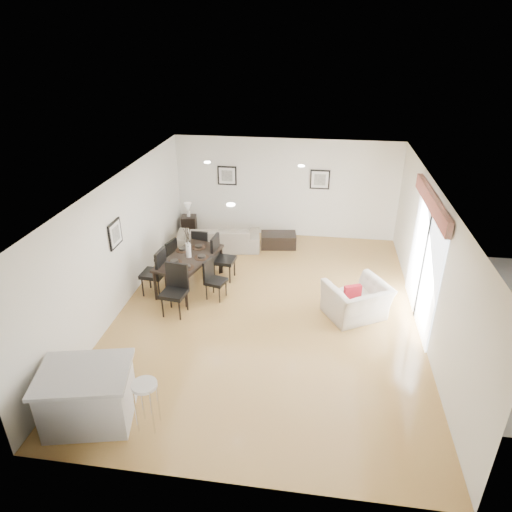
# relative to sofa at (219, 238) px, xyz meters

# --- Properties ---
(ground) EXTENTS (8.00, 8.00, 0.00)m
(ground) POSITION_rel_sofa_xyz_m (1.64, -2.83, -0.31)
(ground) COLOR #B38B49
(ground) RESTS_ON ground
(wall_back) EXTENTS (6.00, 0.04, 2.70)m
(wall_back) POSITION_rel_sofa_xyz_m (1.64, 1.17, 1.04)
(wall_back) COLOR silver
(wall_back) RESTS_ON ground
(wall_front) EXTENTS (6.00, 0.04, 2.70)m
(wall_front) POSITION_rel_sofa_xyz_m (1.64, -6.83, 1.04)
(wall_front) COLOR silver
(wall_front) RESTS_ON ground
(wall_left) EXTENTS (0.04, 8.00, 2.70)m
(wall_left) POSITION_rel_sofa_xyz_m (-1.36, -2.83, 1.04)
(wall_left) COLOR silver
(wall_left) RESTS_ON ground
(wall_right) EXTENTS (0.04, 8.00, 2.70)m
(wall_right) POSITION_rel_sofa_xyz_m (4.64, -2.83, 1.04)
(wall_right) COLOR silver
(wall_right) RESTS_ON ground
(ceiling) EXTENTS (6.00, 8.00, 0.02)m
(ceiling) POSITION_rel_sofa_xyz_m (1.64, -2.83, 2.39)
(ceiling) COLOR white
(ceiling) RESTS_ON wall_back
(sofa) EXTENTS (2.24, 1.16, 0.62)m
(sofa) POSITION_rel_sofa_xyz_m (0.00, 0.00, 0.00)
(sofa) COLOR gray
(sofa) RESTS_ON ground
(armchair) EXTENTS (1.49, 1.43, 0.74)m
(armchair) POSITION_rel_sofa_xyz_m (3.41, -2.73, 0.06)
(armchair) COLOR beige
(armchair) RESTS_ON ground
(dining_table) EXTENTS (1.28, 1.90, 0.72)m
(dining_table) POSITION_rel_sofa_xyz_m (-0.21, -2.00, 0.34)
(dining_table) COLOR black
(dining_table) RESTS_ON ground
(dining_chair_wnear) EXTENTS (0.51, 0.51, 1.06)m
(dining_chair_wnear) POSITION_rel_sofa_xyz_m (-0.81, -2.44, 0.28)
(dining_chair_wnear) COLOR black
(dining_chair_wnear) RESTS_ON ground
(dining_chair_wfar) EXTENTS (0.51, 0.51, 0.90)m
(dining_chair_wfar) POSITION_rel_sofa_xyz_m (-0.83, -1.59, 0.19)
(dining_chair_wfar) COLOR black
(dining_chair_wfar) RESTS_ON ground
(dining_chair_enear) EXTENTS (0.49, 0.49, 0.89)m
(dining_chair_enear) POSITION_rel_sofa_xyz_m (0.41, -2.41, 0.18)
(dining_chair_enear) COLOR black
(dining_chair_enear) RESTS_ON ground
(dining_chair_efar) EXTENTS (0.52, 0.52, 1.05)m
(dining_chair_efar) POSITION_rel_sofa_xyz_m (0.39, -1.56, 0.28)
(dining_chair_efar) COLOR black
(dining_chair_efar) RESTS_ON ground
(dining_chair_head) EXTENTS (0.53, 0.53, 1.06)m
(dining_chair_head) POSITION_rel_sofa_xyz_m (-0.20, -3.07, 0.28)
(dining_chair_head) COLOR black
(dining_chair_head) RESTS_ON ground
(dining_chair_foot) EXTENTS (0.43, 0.43, 0.91)m
(dining_chair_foot) POSITION_rel_sofa_xyz_m (-0.21, -0.92, 0.20)
(dining_chair_foot) COLOR black
(dining_chair_foot) RESTS_ON ground
(vase) EXTENTS (0.84, 1.32, 0.70)m
(vase) POSITION_rel_sofa_xyz_m (-0.21, -2.00, 0.68)
(vase) COLOR white
(vase) RESTS_ON dining_table
(coffee_table) EXTENTS (0.98, 0.67, 0.37)m
(coffee_table) POSITION_rel_sofa_xyz_m (1.55, 0.34, -0.13)
(coffee_table) COLOR black
(coffee_table) RESTS_ON ground
(side_table) EXTENTS (0.45, 0.45, 0.53)m
(side_table) POSITION_rel_sofa_xyz_m (-1.03, 0.83, -0.05)
(side_table) COLOR black
(side_table) RESTS_ON ground
(table_lamp) EXTENTS (0.20, 0.20, 0.39)m
(table_lamp) POSITION_rel_sofa_xyz_m (-1.03, 0.83, 0.47)
(table_lamp) COLOR white
(table_lamp) RESTS_ON side_table
(cushion) EXTENTS (0.35, 0.23, 0.34)m
(cushion) POSITION_rel_sofa_xyz_m (3.31, -2.84, 0.28)
(cushion) COLOR maroon
(cushion) RESTS_ON armchair
(kitchen_island) EXTENTS (1.47, 1.25, 0.90)m
(kitchen_island) POSITION_rel_sofa_xyz_m (-0.59, -6.06, 0.14)
(kitchen_island) COLOR #BBBBBD
(kitchen_island) RESTS_ON ground
(bar_stool) EXTENTS (0.36, 0.36, 0.80)m
(bar_stool) POSITION_rel_sofa_xyz_m (0.30, -6.06, 0.37)
(bar_stool) COLOR silver
(bar_stool) RESTS_ON ground
(framed_print_back_left) EXTENTS (0.52, 0.04, 0.52)m
(framed_print_back_left) POSITION_rel_sofa_xyz_m (0.04, 1.14, 1.34)
(framed_print_back_left) COLOR black
(framed_print_back_left) RESTS_ON wall_back
(framed_print_back_right) EXTENTS (0.52, 0.04, 0.52)m
(framed_print_back_right) POSITION_rel_sofa_xyz_m (2.54, 1.14, 1.34)
(framed_print_back_right) COLOR black
(framed_print_back_right) RESTS_ON wall_back
(framed_print_left_wall) EXTENTS (0.04, 0.52, 0.52)m
(framed_print_left_wall) POSITION_rel_sofa_xyz_m (-1.33, -3.03, 1.34)
(framed_print_left_wall) COLOR black
(framed_print_left_wall) RESTS_ON wall_left
(sliding_door) EXTENTS (0.12, 2.70, 2.57)m
(sliding_door) POSITION_rel_sofa_xyz_m (4.59, -2.53, 1.35)
(sliding_door) COLOR white
(sliding_door) RESTS_ON wall_right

